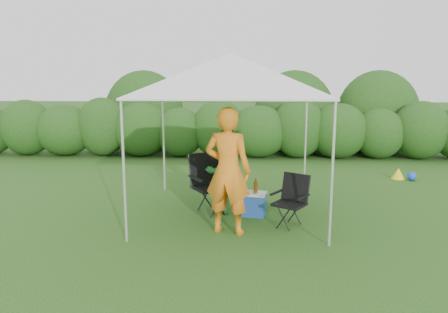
# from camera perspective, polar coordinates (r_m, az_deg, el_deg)

# --- Properties ---
(ground) EXTENTS (70.00, 70.00, 0.00)m
(ground) POSITION_cam_1_polar(r_m,az_deg,el_deg) (7.52, 0.74, -8.46)
(ground) COLOR #2F5C1D
(hedge) EXTENTS (17.09, 1.53, 1.80)m
(hedge) POSITION_cam_1_polar(r_m,az_deg,el_deg) (13.21, 2.36, 3.47)
(hedge) COLOR #265319
(hedge) RESTS_ON ground
(canopy) EXTENTS (3.10, 3.10, 2.83)m
(canopy) POSITION_cam_1_polar(r_m,az_deg,el_deg) (7.61, 0.95, 10.64)
(canopy) COLOR silver
(canopy) RESTS_ON ground
(chair_right) EXTENTS (0.67, 0.66, 0.85)m
(chair_right) POSITION_cam_1_polar(r_m,az_deg,el_deg) (7.29, 8.87, -5.23)
(chair_right) COLOR black
(chair_right) RESTS_ON ground
(chair_left) EXTENTS (0.83, 0.82, 1.06)m
(chair_left) POSITION_cam_1_polar(r_m,az_deg,el_deg) (7.90, -2.05, -2.99)
(chair_left) COLOR black
(chair_left) RESTS_ON ground
(man) EXTENTS (0.83, 0.65, 1.99)m
(man) POSITION_cam_1_polar(r_m,az_deg,el_deg) (6.75, 0.51, -1.89)
(man) COLOR orange
(man) RESTS_ON ground
(woman) EXTENTS (0.93, 0.88, 1.52)m
(woman) POSITION_cam_1_polar(r_m,az_deg,el_deg) (7.82, 0.10, -1.95)
(woman) COLOR #277937
(woman) RESTS_ON ground
(cooler) EXTENTS (0.56, 0.45, 0.41)m
(cooler) POSITION_cam_1_polar(r_m,az_deg,el_deg) (7.80, 3.68, -6.17)
(cooler) COLOR #224B9E
(cooler) RESTS_ON ground
(bottle) EXTENTS (0.07, 0.07, 0.27)m
(bottle) POSITION_cam_1_polar(r_m,az_deg,el_deg) (7.67, 4.16, -3.82)
(bottle) COLOR #592D0C
(bottle) RESTS_ON cooler
(lawn_toy) EXTENTS (0.52, 0.44, 0.26)m
(lawn_toy) POSITION_cam_1_polar(r_m,az_deg,el_deg) (11.29, 22.20, -2.15)
(lawn_toy) COLOR yellow
(lawn_toy) RESTS_ON ground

